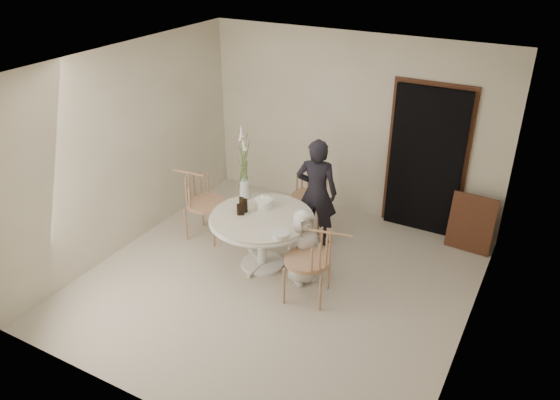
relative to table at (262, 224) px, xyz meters
The scene contains 18 objects.
ground 0.75m from the table, 35.54° to the right, with size 4.50×4.50×0.00m, color #B9AD9E.
room_shell 1.09m from the table, 35.54° to the right, with size 4.50×4.50×4.50m.
doorway 2.49m from the table, 52.29° to the left, with size 1.00×0.10×2.10m, color black.
door_trim 2.53m from the table, 52.85° to the left, with size 1.12×0.03×2.22m, color #53341C.
table is the anchor object (origin of this frame).
picture_frame 2.84m from the table, 36.87° to the left, with size 0.60×0.04×0.79m, color #53341C.
chair_far 1.33m from the table, 87.42° to the left, with size 0.54×0.57×0.89m.
chair_right 0.97m from the table, 17.49° to the right, with size 0.62×0.59×0.95m.
chair_left 1.21m from the table, 167.90° to the left, with size 0.61×0.57×0.96m.
girl 0.93m from the table, 67.16° to the left, with size 0.56×0.37×1.54m, color black.
boy 0.62m from the table, ahead, with size 0.48×0.32×0.99m, color white.
birthday_cake 0.29m from the table, 114.58° to the left, with size 0.24×0.24×0.16m.
cola_tumbler_a 0.32m from the table, behind, with size 0.08×0.08×0.17m, color black.
cola_tumbler_b 0.32m from the table, 160.88° to the right, with size 0.07×0.07×0.15m, color black.
cola_tumbler_c 0.40m from the table, 166.61° to the left, with size 0.06×0.06×0.14m, color black.
cola_tumbler_d 0.34m from the table, 159.01° to the right, with size 0.07×0.07×0.14m, color black.
plate_stack 0.57m from the table, 35.57° to the right, with size 0.21×0.21×0.05m, color silver.
flower_vase 0.77m from the table, 143.94° to the left, with size 0.14×0.14×1.03m.
Camera 1 is at (2.73, -4.87, 4.04)m, focal length 35.00 mm.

